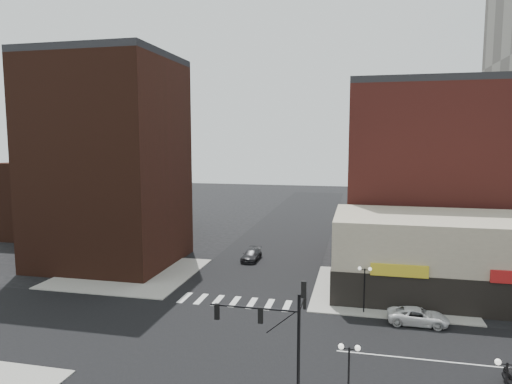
% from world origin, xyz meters
% --- Properties ---
extents(ground, '(240.00, 240.00, 0.00)m').
position_xyz_m(ground, '(0.00, 0.00, 0.00)').
color(ground, black).
rests_on(ground, ground).
extents(road_ew, '(200.00, 14.00, 0.02)m').
position_xyz_m(road_ew, '(0.00, 0.00, 0.01)').
color(road_ew, black).
rests_on(road_ew, ground).
extents(road_ns, '(14.00, 200.00, 0.02)m').
position_xyz_m(road_ns, '(0.00, 0.00, 0.01)').
color(road_ns, black).
rests_on(road_ns, ground).
extents(sidewalk_nw, '(15.00, 15.00, 0.12)m').
position_xyz_m(sidewalk_nw, '(-14.50, 14.50, 0.06)').
color(sidewalk_nw, gray).
rests_on(sidewalk_nw, ground).
extents(sidewalk_ne, '(15.00, 15.00, 0.12)m').
position_xyz_m(sidewalk_ne, '(14.50, 14.50, 0.06)').
color(sidewalk_ne, gray).
rests_on(sidewalk_ne, ground).
extents(building_nw, '(16.00, 15.00, 25.00)m').
position_xyz_m(building_nw, '(-19.00, 18.50, 12.50)').
color(building_nw, '#391C12').
rests_on(building_nw, ground).
extents(building_nw_low, '(20.00, 18.00, 12.00)m').
position_xyz_m(building_nw_low, '(-32.00, 34.00, 6.00)').
color(building_nw_low, '#391C12').
rests_on(building_nw_low, ground).
extents(building_ne_midrise, '(18.00, 15.00, 22.00)m').
position_xyz_m(building_ne_midrise, '(19.00, 29.50, 11.00)').
color(building_ne_midrise, maroon).
rests_on(building_ne_midrise, ground).
extents(building_ne_row, '(24.20, 12.20, 8.00)m').
position_xyz_m(building_ne_row, '(21.00, 15.00, 3.30)').
color(building_ne_row, '#B5AA90').
rests_on(building_ne_row, ground).
extents(traffic_signal, '(5.59, 3.09, 7.77)m').
position_xyz_m(traffic_signal, '(7.24, -7.83, 4.96)').
color(traffic_signal, black).
rests_on(traffic_signal, ground).
extents(street_lamp_se_a, '(1.22, 0.32, 4.16)m').
position_xyz_m(street_lamp_se_a, '(11.00, -8.00, 3.29)').
color(street_lamp_se_a, black).
rests_on(street_lamp_se_a, sidewalk_se).
extents(street_lamp_se_b, '(1.22, 0.32, 4.16)m').
position_xyz_m(street_lamp_se_b, '(19.00, -8.00, 3.29)').
color(street_lamp_se_b, black).
rests_on(street_lamp_se_b, sidewalk_se).
extents(street_lamp_ne, '(1.22, 0.32, 4.16)m').
position_xyz_m(street_lamp_ne, '(12.00, 8.00, 3.29)').
color(street_lamp_ne, black).
rests_on(street_lamp_ne, sidewalk_ne).
extents(white_suv, '(5.03, 2.37, 1.39)m').
position_xyz_m(white_suv, '(16.45, 6.50, 0.69)').
color(white_suv, white).
rests_on(white_suv, ground).
extents(dark_sedan_north, '(2.06, 4.88, 1.41)m').
position_xyz_m(dark_sedan_north, '(-2.00, 23.26, 0.70)').
color(dark_sedan_north, black).
rests_on(dark_sedan_north, ground).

